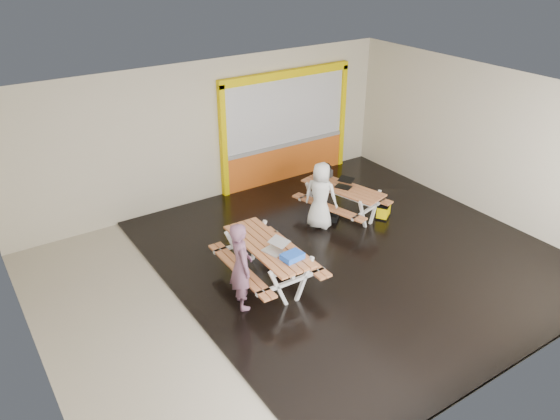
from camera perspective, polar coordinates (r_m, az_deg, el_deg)
room at (r=10.08m, az=2.83°, el=1.81°), size 10.02×8.02×3.52m
deck at (r=11.61m, az=7.64°, el=-4.40°), size 7.50×7.98×0.05m
kiosk at (r=14.35m, az=0.62°, el=8.51°), size 3.88×0.16×3.00m
picnic_table_left at (r=10.26m, az=-1.32°, el=-4.66°), size 1.50×2.17×0.86m
picnic_table_right at (r=12.73m, az=6.62°, el=1.67°), size 1.80×2.25×0.79m
person_left at (r=9.50m, az=-4.13°, el=-5.90°), size 0.54×0.69×1.67m
person_right at (r=12.10m, az=4.32°, el=1.52°), size 0.84×0.91×1.56m
laptop_left at (r=9.95m, az=-0.51°, el=-4.01°), size 0.50×0.47×0.18m
laptop_right at (r=12.67m, az=6.81°, el=2.73°), size 0.52×0.50×0.17m
blue_pouch at (r=9.70m, az=1.31°, el=-4.92°), size 0.41×0.31×0.11m
toolbox at (r=13.04m, az=4.68°, el=3.76°), size 0.44×0.27×0.24m
backpack at (r=13.51m, az=4.85°, el=3.85°), size 0.35×0.32×0.50m
dark_case at (r=12.75m, az=5.52°, el=-0.67°), size 0.47×0.46×0.14m
fluke_bag at (r=12.96m, az=10.88°, el=-0.09°), size 0.48×0.43×0.35m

